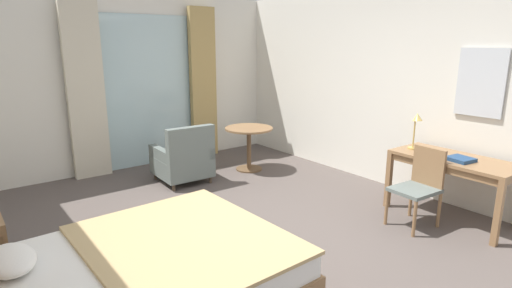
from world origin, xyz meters
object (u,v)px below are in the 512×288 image
(desk_lamp, at_px, (417,123))
(closed_book, at_px, (461,159))
(writing_desk, at_px, (454,165))
(round_cafe_table, at_px, (249,138))
(desk_chair, at_px, (420,183))
(armchair_by_window, at_px, (184,160))
(bed, at_px, (135,282))

(desk_lamp, height_order, closed_book, desk_lamp)
(writing_desk, height_order, closed_book, closed_book)
(desk_lamp, distance_m, round_cafe_table, 2.57)
(desk_chair, bearing_deg, armchair_by_window, 116.00)
(desk_chair, height_order, armchair_by_window, desk_chair)
(desk_chair, bearing_deg, desk_lamp, 40.56)
(desk_lamp, bearing_deg, bed, 178.93)
(desk_lamp, bearing_deg, desk_chair, -139.44)
(writing_desk, bearing_deg, round_cafe_table, 104.31)
(bed, xyz_separation_m, desk_lamp, (3.48, -0.07, 0.80))
(desk_lamp, distance_m, armchair_by_window, 3.17)
(closed_book, distance_m, round_cafe_table, 3.08)
(closed_book, relative_size, armchair_by_window, 0.29)
(armchair_by_window, distance_m, round_cafe_table, 1.12)
(bed, bearing_deg, round_cafe_table, 40.08)
(desk_chair, relative_size, round_cafe_table, 1.15)
(bed, height_order, writing_desk, bed)
(desk_chair, relative_size, armchair_by_window, 1.00)
(desk_lamp, xyz_separation_m, closed_book, (-0.05, -0.59, -0.31))
(writing_desk, xyz_separation_m, armchair_by_window, (-1.84, 2.98, -0.30))
(bed, xyz_separation_m, writing_desk, (3.53, -0.55, 0.39))
(desk_chair, xyz_separation_m, armchair_by_window, (-1.39, 2.85, -0.14))
(writing_desk, distance_m, round_cafe_table, 2.99)
(bed, relative_size, writing_desk, 1.71)
(writing_desk, bearing_deg, bed, 171.22)
(armchair_by_window, height_order, round_cafe_table, armchair_by_window)
(armchair_by_window, bearing_deg, desk_lamp, -54.29)
(closed_book, bearing_deg, bed, 178.02)
(bed, xyz_separation_m, closed_book, (3.44, -0.65, 0.50))
(round_cafe_table, bearing_deg, desk_chair, -84.09)
(armchair_by_window, bearing_deg, closed_book, -60.45)
(desk_lamp, bearing_deg, closed_book, -94.69)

